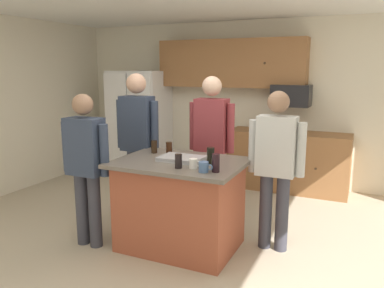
% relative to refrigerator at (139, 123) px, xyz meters
% --- Properties ---
extents(floor, '(7.04, 7.04, 0.00)m').
position_rel_refrigerator_xyz_m(floor, '(2.00, -2.38, -0.90)').
color(floor, '#B7A88E').
rests_on(floor, ground).
extents(back_wall, '(6.40, 0.10, 2.60)m').
position_rel_refrigerator_xyz_m(back_wall, '(2.00, 0.42, 0.40)').
color(back_wall, beige).
rests_on(back_wall, ground).
extents(cabinet_run_upper, '(2.40, 0.38, 0.75)m').
position_rel_refrigerator_xyz_m(cabinet_run_upper, '(1.60, 0.22, 1.02)').
color(cabinet_run_upper, '#936038').
extents(cabinet_run_lower, '(1.80, 0.63, 0.90)m').
position_rel_refrigerator_xyz_m(cabinet_run_lower, '(2.60, 0.10, -0.45)').
color(cabinet_run_lower, '#936038').
rests_on(cabinet_run_lower, ground).
extents(refrigerator, '(0.94, 0.76, 1.81)m').
position_rel_refrigerator_xyz_m(refrigerator, '(0.00, 0.00, 0.00)').
color(refrigerator, white).
rests_on(refrigerator, ground).
extents(microwave_over_range, '(0.56, 0.40, 0.32)m').
position_rel_refrigerator_xyz_m(microwave_over_range, '(2.60, 0.12, 0.55)').
color(microwave_over_range, black).
extents(kitchen_island, '(1.29, 0.95, 0.93)m').
position_rel_refrigerator_xyz_m(kitchen_island, '(1.96, -2.36, -0.43)').
color(kitchen_island, '#9E4C33').
rests_on(kitchen_island, ground).
extents(person_guest_left, '(0.57, 0.22, 1.60)m').
position_rel_refrigerator_xyz_m(person_guest_left, '(1.07, -2.72, 0.02)').
color(person_guest_left, '#383842').
rests_on(person_guest_left, ground).
extents(person_guest_by_door, '(0.57, 0.22, 1.64)m').
position_rel_refrigerator_xyz_m(person_guest_by_door, '(2.86, -2.00, 0.04)').
color(person_guest_by_door, '#383842').
rests_on(person_guest_by_door, ground).
extents(person_host_foreground, '(0.57, 0.24, 1.79)m').
position_rel_refrigerator_xyz_m(person_host_foreground, '(1.16, -1.87, 0.14)').
color(person_host_foreground, '#4C5166').
rests_on(person_host_foreground, ground).
extents(person_guest_right, '(0.57, 0.23, 1.76)m').
position_rel_refrigerator_xyz_m(person_guest_right, '(1.98, -1.53, 0.12)').
color(person_guest_right, '#232D4C').
rests_on(person_guest_right, ground).
extents(mug_ceramic_white, '(0.13, 0.09, 0.10)m').
position_rel_refrigerator_xyz_m(mug_ceramic_white, '(2.35, -2.66, 0.08)').
color(mug_ceramic_white, '#4C6B99').
rests_on(mug_ceramic_white, kitchen_island).
extents(glass_dark_ale, '(0.07, 0.07, 0.14)m').
position_rel_refrigerator_xyz_m(glass_dark_ale, '(2.08, -2.62, 0.10)').
color(glass_dark_ale, black).
rests_on(glass_dark_ale, kitchen_island).
extents(tumbler_amber, '(0.07, 0.07, 0.17)m').
position_rel_refrigerator_xyz_m(tumbler_amber, '(2.30, -2.36, 0.11)').
color(tumbler_amber, black).
rests_on(tumbler_amber, kitchen_island).
extents(mug_blue_stoneware, '(0.12, 0.08, 0.09)m').
position_rel_refrigerator_xyz_m(mug_blue_stoneware, '(2.22, -2.57, 0.07)').
color(mug_blue_stoneware, white).
rests_on(mug_blue_stoneware, kitchen_island).
extents(glass_short_whisky, '(0.07, 0.07, 0.17)m').
position_rel_refrigerator_xyz_m(glass_short_whisky, '(2.45, -2.61, 0.11)').
color(glass_short_whisky, black).
rests_on(glass_short_whisky, kitchen_island).
extents(glass_pilsner, '(0.07, 0.07, 0.14)m').
position_rel_refrigerator_xyz_m(glass_pilsner, '(1.54, -2.14, 0.10)').
color(glass_pilsner, black).
rests_on(glass_pilsner, kitchen_island).
extents(glass_stout_tall, '(0.07, 0.07, 0.13)m').
position_rel_refrigerator_xyz_m(glass_stout_tall, '(1.71, -2.11, 0.09)').
color(glass_stout_tall, black).
rests_on(glass_stout_tall, kitchen_island).
extents(serving_tray, '(0.44, 0.30, 0.04)m').
position_rel_refrigerator_xyz_m(serving_tray, '(1.98, -2.34, 0.05)').
color(serving_tray, '#B7B7BC').
rests_on(serving_tray, kitchen_island).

